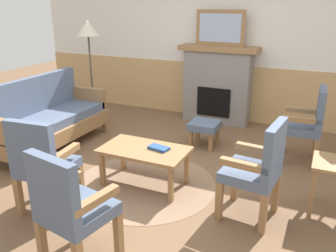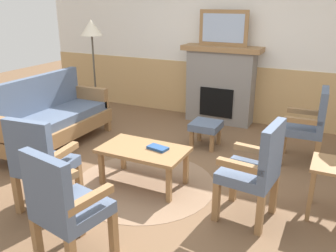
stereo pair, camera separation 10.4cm
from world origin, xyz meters
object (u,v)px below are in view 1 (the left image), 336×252
at_px(armchair_by_window_left, 258,167).
at_px(floor_lamp_by_couch, 88,34).
at_px(footstool, 204,127).
at_px(armchair_front_left, 70,206).
at_px(armchair_front_center, 42,162).
at_px(couch, 49,120).
at_px(framed_picture, 220,28).
at_px(book_on_table, 159,148).
at_px(armchair_near_fireplace, 308,122).
at_px(side_table, 336,174).
at_px(coffee_table, 144,153).
at_px(fireplace, 217,84).

relative_size(armchair_by_window_left, floor_lamp_by_couch, 0.58).
bearing_deg(armchair_by_window_left, footstool, 124.67).
relative_size(armchair_front_left, floor_lamp_by_couch, 0.58).
bearing_deg(armchair_front_center, footstool, 68.89).
xyz_separation_m(couch, armchair_front_left, (1.85, -1.80, 0.14)).
bearing_deg(framed_picture, book_on_table, -87.75).
bearing_deg(armchair_near_fireplace, armchair_front_center, -133.94).
relative_size(armchair_by_window_left, armchair_front_center, 1.00).
bearing_deg(side_table, framed_picture, 129.63).
distance_m(coffee_table, armchair_by_window_left, 1.28).
distance_m(coffee_table, armchair_front_center, 1.09).
xyz_separation_m(footstool, armchair_front_left, (-0.13, -2.73, 0.25)).
height_order(coffee_table, book_on_table, book_on_table).
distance_m(fireplace, couch, 2.76).
relative_size(framed_picture, armchair_near_fireplace, 0.82).
bearing_deg(armchair_front_left, footstool, 87.30).
relative_size(couch, side_table, 3.27).
height_order(fireplace, couch, fireplace).
bearing_deg(couch, side_table, -2.79).
bearing_deg(side_table, armchair_front_center, -156.28).
xyz_separation_m(coffee_table, book_on_table, (0.15, 0.05, 0.07)).
relative_size(book_on_table, armchair_front_center, 0.23).
bearing_deg(fireplace, armchair_front_center, -101.40).
xyz_separation_m(coffee_table, footstool, (0.24, 1.35, -0.10)).
xyz_separation_m(book_on_table, side_table, (1.77, 0.19, -0.02)).
distance_m(couch, coffee_table, 1.79).
xyz_separation_m(armchair_front_center, side_table, (2.55, 1.12, -0.10)).
bearing_deg(fireplace, floor_lamp_by_couch, -158.24).
bearing_deg(footstool, book_on_table, -93.69).
xyz_separation_m(armchair_near_fireplace, armchair_front_center, (-2.20, -2.28, 0.00)).
distance_m(coffee_table, book_on_table, 0.18).
xyz_separation_m(fireplace, coffee_table, (-0.06, -2.50, -0.27)).
relative_size(footstool, floor_lamp_by_couch, 0.24).
bearing_deg(coffee_table, armchair_front_left, -85.46).
relative_size(armchair_by_window_left, side_table, 1.78).
bearing_deg(armchair_front_center, fireplace, 78.60).
relative_size(couch, armchair_front_left, 1.84).
bearing_deg(armchair_front_center, armchair_near_fireplace, 46.06).
bearing_deg(framed_picture, armchair_front_center, -101.40).
xyz_separation_m(armchair_by_window_left, side_table, (0.66, 0.37, -0.10)).
xyz_separation_m(fireplace, book_on_table, (0.10, -2.45, -0.20)).
xyz_separation_m(armchair_by_window_left, floor_lamp_by_couch, (-3.19, 1.84, 0.91)).
bearing_deg(armchair_front_left, couch, 135.83).
height_order(armchair_by_window_left, side_table, armchair_by_window_left).
distance_m(book_on_table, armchair_by_window_left, 1.13).
distance_m(fireplace, framed_picture, 0.91).
xyz_separation_m(coffee_table, armchair_front_center, (-0.62, -0.88, 0.15)).
xyz_separation_m(framed_picture, armchair_front_center, (-0.68, -3.38, -1.02)).
bearing_deg(armchair_front_left, book_on_table, 88.21).
bearing_deg(side_table, armchair_by_window_left, -150.74).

